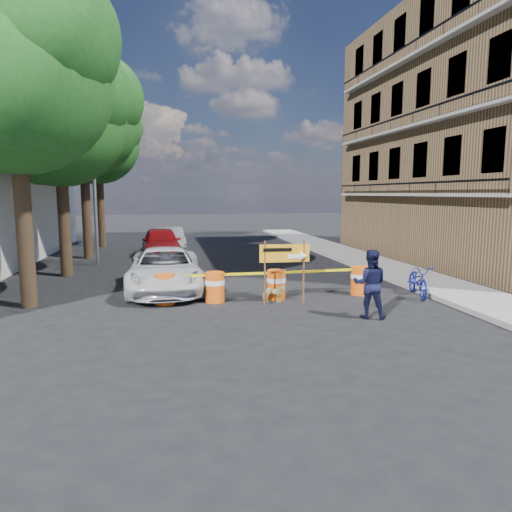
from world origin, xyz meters
name	(u,v)px	position (x,y,z in m)	size (l,w,h in m)	color
ground	(279,313)	(0.00, 0.00, 0.00)	(120.00, 120.00, 0.00)	black
sidewalk_east	(387,268)	(6.20, 6.00, 0.07)	(2.40, 40.00, 0.15)	gray
apartment_building	(486,134)	(12.00, 8.00, 6.00)	(8.00, 16.00, 12.00)	olive
tree_near	(16,74)	(-6.73, 2.00, 6.36)	(5.46, 5.20, 9.15)	#332316
tree_mid_a	(60,118)	(-6.74, 7.00, 6.01)	(5.25, 5.00, 8.68)	#332316
tree_mid_b	(83,119)	(-6.73, 12.00, 6.71)	(5.67, 5.40, 9.62)	#332316
tree_far	(99,142)	(-6.74, 17.00, 6.22)	(5.04, 4.80, 8.84)	#332316
streetlamp	(95,166)	(-5.93, 9.50, 4.38)	(1.25, 0.18, 8.00)	gray
barrel_far_left	(165,288)	(-3.01, 1.61, 0.47)	(0.58, 0.58, 0.90)	red
barrel_mid_left	(215,286)	(-1.56, 1.61, 0.47)	(0.58, 0.58, 0.90)	red
barrel_mid_right	(276,284)	(0.32, 1.63, 0.47)	(0.58, 0.58, 0.90)	red
barrel_far_right	(360,280)	(3.09, 1.76, 0.47)	(0.58, 0.58, 0.90)	red
detour_sign	(291,258)	(0.58, 0.91, 1.37)	(1.46, 0.28, 1.87)	#592D19
pedestrian	(370,284)	(2.21, -0.87, 0.89)	(0.87, 0.68, 1.79)	black
bicycle	(419,266)	(4.80, 1.20, 0.95)	(0.66, 0.99, 1.89)	#131C9A
dog	(273,293)	(0.13, 1.20, 0.28)	(0.30, 0.66, 0.56)	#CFBE76
suv_white	(165,270)	(-3.01, 3.50, 0.71)	(2.35, 5.09, 1.41)	silver
sedan_red	(161,243)	(-3.24, 11.46, 0.77)	(1.83, 4.54, 1.55)	maroon
sedan_silver	(170,239)	(-2.80, 14.14, 0.67)	(1.42, 4.06, 1.34)	#A3A6AA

